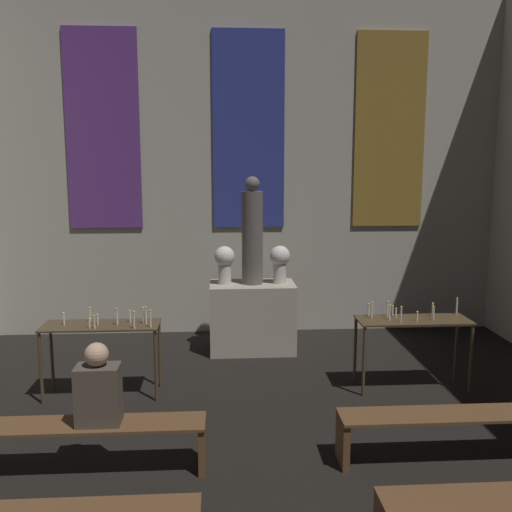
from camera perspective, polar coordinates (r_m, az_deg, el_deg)
wall_back at (r=8.67m, az=-0.76°, el=9.26°), size 7.81×0.16×5.12m
altar at (r=7.95m, az=-0.37°, el=-6.12°), size 1.16×0.68×0.95m
statue at (r=7.73m, az=-0.38°, el=2.20°), size 0.29×0.29×1.46m
flower_vase_left at (r=7.77m, az=-3.16°, el=-0.55°), size 0.28×0.28×0.52m
flower_vase_right at (r=7.81m, az=2.40°, el=-0.49°), size 0.28×0.28×0.52m
candle_rack_left at (r=6.59m, az=-15.14°, el=-7.52°), size 1.28×0.47×1.02m
candle_rack_right at (r=6.83m, az=15.38°, el=-6.96°), size 1.28×0.47×1.02m
pew_back_left at (r=5.24m, az=-18.32°, el=-16.71°), size 2.30×0.36×0.44m
pew_back_right at (r=5.52m, az=20.59°, el=-15.46°), size 2.30×0.36×0.44m
person_seated at (r=5.01m, az=-15.51°, el=-12.66°), size 0.36×0.24×0.70m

